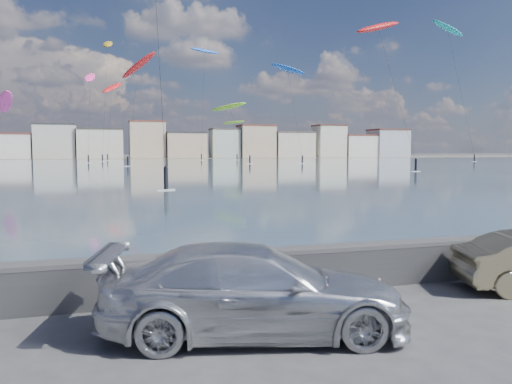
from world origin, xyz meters
TOP-DOWN VIEW (x-y plane):
  - ground at (0.00, 0.00)m, footprint 700.00×700.00m
  - bay_water at (0.00, 91.50)m, footprint 500.00×177.00m
  - far_shore_strip at (0.00, 200.00)m, footprint 500.00×60.00m
  - seawall at (0.00, 2.70)m, footprint 400.00×0.36m
  - far_buildings at (1.31, 186.00)m, footprint 240.79×13.26m
  - car_silver at (-0.04, 0.51)m, footprint 5.75×3.32m
  - kitesurfer_0 at (-7.16, 130.70)m, footprint 3.90×15.36m
  - kitesurfer_4 at (27.45, 154.33)m, footprint 11.36×12.03m
  - kitesurfer_6 at (-24.04, 111.61)m, footprint 5.47×16.32m
  - kitesurfer_7 at (37.42, 156.10)m, footprint 7.66×17.53m
  - kitesurfer_9 at (-1.52, 155.66)m, footprint 7.97×14.81m
  - kitesurfer_10 at (25.10, 109.95)m, footprint 8.75×13.37m
  - kitesurfer_11 at (43.12, 72.06)m, footprint 10.98×18.94m
  - kitesurfer_13 at (42.00, 115.85)m, footprint 8.75×20.83m
  - kitesurfer_15 at (3.98, 107.43)m, footprint 8.86×18.88m
  - kitesurfer_17 at (88.79, 114.03)m, footprint 8.57×11.97m
  - kitesurfer_20 at (-2.57, 148.23)m, footprint 4.32×18.29m

SIDE VIEW (x-z plane):
  - ground at x=0.00m, z-range 0.00..0.00m
  - bay_water at x=0.00m, z-range 0.01..0.01m
  - far_shore_strip at x=0.00m, z-range 0.01..0.01m
  - seawall at x=0.00m, z-range 0.04..1.12m
  - car_silver at x=-0.04m, z-range 0.00..1.57m
  - far_buildings at x=1.31m, z-range -1.27..13.33m
  - kitesurfer_7 at x=37.42m, z-range 5.57..18.73m
  - kitesurfer_6 at x=-24.04m, z-range 5.39..21.33m
  - kitesurfer_10 at x=25.10m, z-range 6.02..20.70m
  - kitesurfer_0 at x=-7.16m, z-range 9.45..33.70m
  - kitesurfer_15 at x=3.98m, z-range 9.16..34.26m
  - kitesurfer_9 at x=-1.52m, z-range 9.75..34.82m
  - kitesurfer_13 at x=42.00m, z-range 10.58..37.23m
  - kitesurfer_11 at x=43.12m, z-range 11.09..37.81m
  - kitesurfer_20 at x=-2.57m, z-range 15.57..52.20m
  - kitesurfer_4 at x=27.45m, z-range 16.66..52.91m
  - kitesurfer_17 at x=88.79m, z-range 16.44..56.88m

